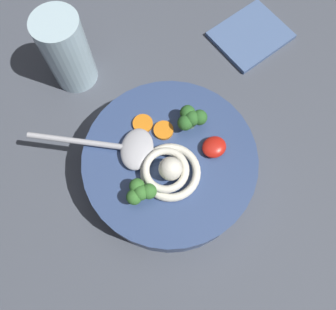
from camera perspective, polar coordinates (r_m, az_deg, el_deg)
name	(u,v)px	position (r cm, az deg, el deg)	size (l,w,h in cm)	color
table_slab	(167,176)	(53.48, -0.24, -3.61)	(98.37, 98.37, 3.32)	#474C56
soup_bowl	(168,162)	(48.91, 0.00, -1.22)	(23.96, 23.96, 6.44)	#334775
noodle_pile	(169,171)	(44.12, 0.19, -2.64)	(8.80, 8.63, 3.54)	silver
soup_spoon	(127,148)	(45.81, -6.93, 1.24)	(15.37, 13.65, 1.60)	#B7B7BC
chili_sauce_dollop	(214,147)	(45.97, 7.74, 1.34)	(3.35, 3.02, 1.51)	red
broccoli_floret_rear	(191,118)	(45.91, 3.90, 6.21)	(4.15, 3.57, 3.28)	#7A9E60
broccoli_floret_beside_chili	(140,192)	(42.67, -4.67, -6.17)	(3.92, 3.37, 3.10)	#7A9E60
carrot_slice_far	(163,130)	(47.00, -0.76, 4.16)	(2.75, 2.75, 0.55)	orange
carrot_slice_front	(144,123)	(47.64, -4.00, 5.40)	(2.82, 2.82, 0.44)	orange
drinking_glass	(67,52)	(55.95, -16.62, 16.29)	(6.97, 6.97, 12.97)	silver
folded_napkin	(251,35)	(65.09, 13.69, 18.92)	(12.31, 10.16, 0.80)	#4C6693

